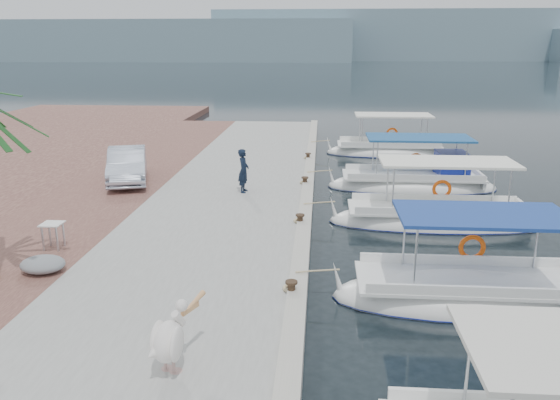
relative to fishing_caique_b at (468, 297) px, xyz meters
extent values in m
plane|color=black|center=(-3.82, 2.57, -0.12)|extent=(400.00, 400.00, 0.00)
cube|color=gray|center=(-6.82, 7.57, 0.13)|extent=(6.00, 40.00, 0.50)
cube|color=#A9A596|center=(-4.04, 7.57, 0.44)|extent=(0.44, 40.00, 0.12)
cube|color=brown|center=(-11.82, 7.57, 0.13)|extent=(4.00, 40.00, 0.50)
cube|color=gray|center=(-63.82, 192.57, 6.88)|extent=(140.00, 40.00, 14.00)
cube|color=gray|center=(36.18, 212.57, 8.88)|extent=(160.00, 40.00, 18.00)
ellipsoid|color=white|center=(0.00, 0.00, -0.07)|extent=(6.43, 2.24, 1.30)
ellipsoid|color=navy|center=(0.00, 0.00, -0.09)|extent=(6.46, 2.29, 0.22)
cube|color=white|center=(0.00, 0.00, 0.43)|extent=(5.27, 1.93, 0.08)
cube|color=navy|center=(0.16, 0.00, 2.07)|extent=(3.86, 2.06, 0.08)
cylinder|color=silver|center=(-1.45, -0.84, 1.23)|extent=(0.05, 0.05, 1.60)
torus|color=#FB570D|center=(0.30, 1.06, 0.88)|extent=(0.68, 0.12, 0.68)
ellipsoid|color=white|center=(0.45, 5.87, -0.07)|extent=(7.33, 2.11, 1.30)
ellipsoid|color=navy|center=(0.45, 5.87, -0.09)|extent=(7.36, 2.16, 0.22)
cube|color=white|center=(0.45, 5.87, 0.43)|extent=(6.01, 1.82, 0.08)
cube|color=white|center=(0.63, 5.87, 2.07)|extent=(4.40, 1.94, 0.08)
cylinder|color=silver|center=(-1.20, 5.08, 1.23)|extent=(0.05, 0.05, 1.60)
torus|color=#FB570D|center=(0.75, 6.88, 0.88)|extent=(0.68, 0.12, 0.68)
ellipsoid|color=white|center=(0.34, 10.73, -0.07)|extent=(7.11, 2.31, 1.30)
ellipsoid|color=navy|center=(0.34, 10.73, -0.09)|extent=(7.15, 2.36, 0.22)
cube|color=white|center=(0.34, 10.73, 0.43)|extent=(5.83, 1.99, 0.08)
cube|color=#1B4F8A|center=(0.52, 10.73, 2.07)|extent=(4.27, 2.13, 0.08)
cylinder|color=silver|center=(-1.26, 9.86, 1.23)|extent=(0.05, 0.05, 1.60)
torus|color=#FB570D|center=(0.64, 11.83, 0.88)|extent=(0.68, 0.12, 0.68)
cube|color=navy|center=(1.94, 10.73, 0.98)|extent=(1.20, 1.62, 1.00)
ellipsoid|color=white|center=(0.22, 18.29, -0.07)|extent=(6.88, 2.35, 1.30)
ellipsoid|color=navy|center=(0.22, 18.29, -0.09)|extent=(6.91, 2.39, 0.22)
cube|color=white|center=(0.22, 18.29, 0.43)|extent=(5.64, 2.02, 0.08)
cube|color=white|center=(0.39, 18.29, 2.07)|extent=(4.13, 2.16, 0.08)
cylinder|color=silver|center=(-1.33, 17.41, 1.23)|extent=(0.05, 0.05, 1.60)
torus|color=#FB570D|center=(0.52, 19.40, 0.88)|extent=(0.68, 0.12, 0.68)
cylinder|color=black|center=(-4.17, -0.93, 0.53)|extent=(0.18, 0.18, 0.30)
cylinder|color=black|center=(-4.17, -0.93, 0.68)|extent=(0.28, 0.28, 0.05)
cylinder|color=black|center=(-4.17, 4.07, 0.53)|extent=(0.18, 0.18, 0.30)
cylinder|color=black|center=(-4.17, 4.07, 0.68)|extent=(0.28, 0.28, 0.05)
cylinder|color=black|center=(-4.17, 9.07, 0.53)|extent=(0.18, 0.18, 0.30)
cylinder|color=black|center=(-4.17, 9.07, 0.68)|extent=(0.28, 0.28, 0.05)
cylinder|color=black|center=(-4.17, 14.07, 0.53)|extent=(0.18, 0.18, 0.30)
cylinder|color=black|center=(-4.17, 14.07, 0.68)|extent=(0.28, 0.28, 0.05)
cylinder|color=tan|center=(-6.18, -4.05, 0.56)|extent=(0.06, 0.06, 0.36)
cylinder|color=tan|center=(-6.01, -4.12, 0.56)|extent=(0.06, 0.06, 0.36)
ellipsoid|color=white|center=(-6.10, -4.08, 0.95)|extent=(0.81, 0.98, 0.67)
cylinder|color=white|center=(-5.98, -3.80, 1.24)|extent=(0.25, 0.34, 0.35)
sphere|color=white|center=(-5.93, -3.70, 1.44)|extent=(0.22, 0.22, 0.22)
cone|color=#EAA566|center=(-5.80, -3.40, 1.34)|extent=(0.36, 0.64, 0.26)
imported|color=black|center=(-6.46, 7.81, 1.21)|extent=(0.43, 0.63, 1.66)
imported|color=silver|center=(-11.43, 9.09, 1.07)|extent=(2.64, 4.45, 1.39)
ellipsoid|color=gray|center=(-10.37, -0.11, 0.58)|extent=(1.10, 0.90, 0.40)
cylinder|color=silver|center=(-11.06, 1.27, 0.73)|extent=(0.06, 0.06, 0.70)
cylinder|color=silver|center=(-10.66, 1.27, 0.73)|extent=(0.06, 0.06, 0.70)
cylinder|color=silver|center=(-11.06, 1.67, 0.73)|extent=(0.06, 0.06, 0.70)
cylinder|color=silver|center=(-10.66, 1.67, 0.73)|extent=(0.06, 0.06, 0.70)
cube|color=white|center=(-10.86, 1.47, 1.09)|extent=(0.55, 0.55, 0.03)
camera|label=1|loc=(-3.59, -12.16, 5.81)|focal=35.00mm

